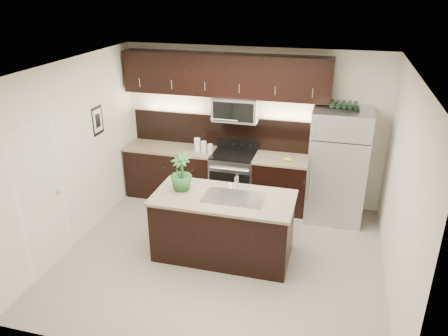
# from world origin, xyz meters

# --- Properties ---
(ground) EXTENTS (4.50, 4.50, 0.00)m
(ground) POSITION_xyz_m (0.00, 0.00, 0.00)
(ground) COLOR gray
(ground) RESTS_ON ground
(room_walls) EXTENTS (4.52, 4.02, 2.71)m
(room_walls) POSITION_xyz_m (-0.11, -0.04, 1.70)
(room_walls) COLOR beige
(room_walls) RESTS_ON ground
(counter_run) EXTENTS (3.51, 0.65, 0.94)m
(counter_run) POSITION_xyz_m (-0.46, 1.69, 0.47)
(counter_run) COLOR black
(counter_run) RESTS_ON ground
(upper_fixtures) EXTENTS (3.49, 0.40, 1.66)m
(upper_fixtures) POSITION_xyz_m (-0.43, 1.84, 2.14)
(upper_fixtures) COLOR black
(upper_fixtures) RESTS_ON counter_run
(island) EXTENTS (1.96, 0.96, 0.94)m
(island) POSITION_xyz_m (-0.00, 0.07, 0.47)
(island) COLOR black
(island) RESTS_ON ground
(sink_faucet) EXTENTS (0.84, 0.50, 0.28)m
(sink_faucet) POSITION_xyz_m (0.15, 0.08, 0.96)
(sink_faucet) COLOR silver
(sink_faucet) RESTS_ON island
(refrigerator) EXTENTS (0.90, 0.81, 1.87)m
(refrigerator) POSITION_xyz_m (1.49, 1.63, 0.94)
(refrigerator) COLOR #B2B2B7
(refrigerator) RESTS_ON ground
(wine_rack) EXTENTS (0.46, 0.29, 0.11)m
(wine_rack) POSITION_xyz_m (1.49, 1.63, 1.92)
(wine_rack) COLOR black
(wine_rack) RESTS_ON refrigerator
(plant) EXTENTS (0.38, 0.38, 0.55)m
(plant) POSITION_xyz_m (-0.64, 0.13, 1.21)
(plant) COLOR #265F26
(plant) RESTS_ON island
(canisters) EXTENTS (0.35, 0.15, 0.23)m
(canisters) POSITION_xyz_m (-0.80, 1.62, 1.04)
(canisters) COLOR silver
(canisters) RESTS_ON counter_run
(french_press) EXTENTS (0.09, 0.09, 0.27)m
(french_press) POSITION_xyz_m (1.17, 1.64, 1.04)
(french_press) COLOR silver
(french_press) RESTS_ON counter_run
(bananas) EXTENTS (0.18, 0.16, 0.05)m
(bananas) POSITION_xyz_m (0.65, 1.61, 0.96)
(bananas) COLOR gold
(bananas) RESTS_ON counter_run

